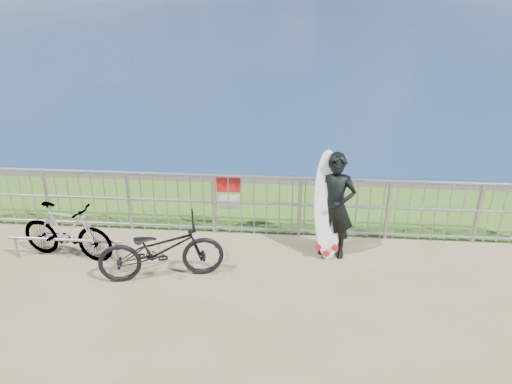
# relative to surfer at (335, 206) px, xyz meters

# --- Properties ---
(grass_strip) EXTENTS (120.00, 120.00, 0.00)m
(grass_strip) POSITION_rel_surfer_xyz_m (-1.55, 1.68, -0.87)
(grass_strip) COLOR #315E19
(grass_strip) RESTS_ON ground
(railing) EXTENTS (10.06, 0.10, 1.13)m
(railing) POSITION_rel_surfer_xyz_m (-1.53, 0.58, -0.30)
(railing) COLOR gray
(railing) RESTS_ON ground
(surfer) EXTENTS (0.72, 0.57, 1.76)m
(surfer) POSITION_rel_surfer_xyz_m (0.00, 0.00, 0.00)
(surfer) COLOR black
(surfer) RESTS_ON ground
(surfboard) EXTENTS (0.56, 0.52, 1.79)m
(surfboard) POSITION_rel_surfer_xyz_m (-0.11, -0.03, -0.06)
(surfboard) COLOR white
(surfboard) RESTS_ON ground
(bicycle_near) EXTENTS (1.97, 1.09, 0.98)m
(bicycle_near) POSITION_rel_surfer_xyz_m (-2.61, -0.88, -0.39)
(bicycle_near) COLOR black
(bicycle_near) RESTS_ON ground
(bicycle_far) EXTENTS (1.66, 0.73, 0.96)m
(bicycle_far) POSITION_rel_surfer_xyz_m (-4.26, -0.43, -0.40)
(bicycle_far) COLOR black
(bicycle_far) RESTS_ON ground
(bike_rack) EXTENTS (1.88, 0.05, 0.39)m
(bike_rack) POSITION_rel_surfer_xyz_m (-4.28, -0.51, -0.56)
(bike_rack) COLOR gray
(bike_rack) RESTS_ON ground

